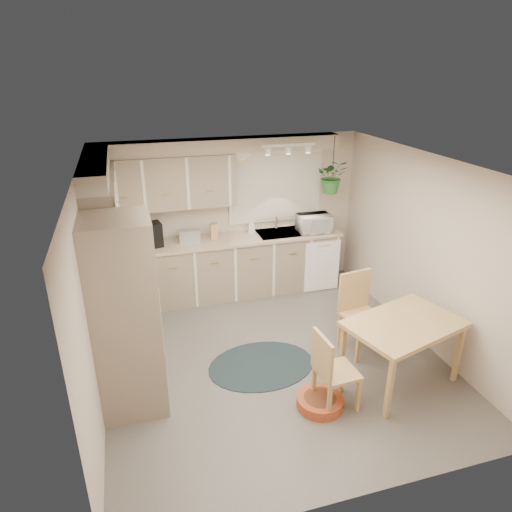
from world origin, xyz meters
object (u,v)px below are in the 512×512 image
chair_left (337,370)px  chair_back (363,315)px  braided_rug (261,365)px  microwave (314,221)px  dining_table (400,352)px  pet_bed (320,402)px

chair_left → chair_back: bearing=134.3°
chair_left → braided_rug: (-0.56, 0.87, -0.44)m
chair_left → microwave: microwave is taller
chair_left → microwave: bearing=158.6°
dining_table → chair_back: size_ratio=1.22×
pet_bed → microwave: microwave is taller
chair_back → microwave: microwave is taller
chair_left → braided_rug: bearing=-151.0°
braided_rug → microwave: 2.56m
braided_rug → microwave: bearing=52.5°
microwave → pet_bed: bearing=-109.7°
braided_rug → chair_left: bearing=-57.1°
pet_bed → chair_left: bearing=-6.4°
braided_rug → pet_bed: size_ratio=2.61×
braided_rug → pet_bed: pet_bed is taller
dining_table → microwave: size_ratio=2.44×
microwave → chair_back: bearing=-92.1°
pet_bed → microwave: 3.06m
pet_bed → braided_rug: bearing=115.0°
braided_rug → microwave: microwave is taller
chair_left → microwave: size_ratio=1.77×
dining_table → braided_rug: dining_table is taller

